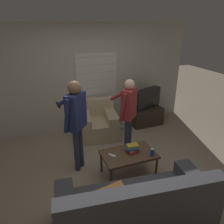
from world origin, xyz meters
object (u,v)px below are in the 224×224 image
armchair_beige (98,122)px  coffee_table (129,156)px  floor_fan (123,124)px  spare_remote (112,155)px  couch_blue (136,208)px  soda_can (152,152)px  tv (147,98)px  person_right_standing (128,109)px  book_stack (132,148)px  person_left_standing (76,116)px

armchair_beige → coffee_table: size_ratio=1.11×
floor_fan → spare_remote: bearing=-119.9°
couch_blue → spare_remote: bearing=93.7°
armchair_beige → soda_can: 1.88m
coffee_table → floor_fan: bearing=69.4°
tv → floor_fan: bearing=-7.3°
tv → soda_can: size_ratio=6.71×
couch_blue → person_right_standing: 1.92m
armchair_beige → spare_remote: size_ratio=7.86×
couch_blue → book_stack: couch_blue is taller
armchair_beige → book_stack: (0.12, -1.61, 0.20)m
person_right_standing → floor_fan: person_right_standing is taller
armchair_beige → spare_remote: 1.64m
armchair_beige → floor_fan: size_ratio=2.49×
tv → person_right_standing: size_ratio=0.54×
coffee_table → book_stack: book_stack is taller
coffee_table → floor_fan: (0.59, 1.58, -0.21)m
coffee_table → book_stack: bearing=20.6°
book_stack → floor_fan: size_ratio=0.58×
person_left_standing → soda_can: bearing=-79.9°
armchair_beige → person_right_standing: 1.21m
person_right_standing → book_stack: bearing=-152.8°
couch_blue → soda_can: (0.70, 0.81, 0.20)m
coffee_table → soda_can: (0.34, -0.19, 0.11)m
coffee_table → person_right_standing: (0.29, 0.68, 0.57)m
couch_blue → tv: (1.66, 2.74, 0.40)m
book_stack → soda_can: book_stack is taller
book_stack → soda_can: size_ratio=1.86×
soda_can → armchair_beige: bearing=101.9°
tv → soda_can: bearing=42.9°
person_left_standing → person_right_standing: person_left_standing is taller
couch_blue → tv: bearing=65.7°
person_left_standing → tv: bearing=-16.7°
tv → spare_remote: tv is taller
coffee_table → spare_remote: spare_remote is taller
spare_remote → soda_can: bearing=-54.6°
armchair_beige → tv: (1.35, 0.11, 0.40)m
person_left_standing → armchair_beige: bearing=9.8°
person_left_standing → coffee_table: bearing=-81.2°
coffee_table → tv: bearing=53.1°
tv → floor_fan: (-0.72, -0.17, -0.52)m
spare_remote → book_stack: bearing=-35.3°
person_right_standing → floor_fan: size_ratio=3.84×
floor_fan → coffee_table: bearing=-110.6°
tv → person_left_standing: size_ratio=0.51×
armchair_beige → soda_can: (0.39, -1.83, 0.20)m
spare_remote → floor_fan: bearing=24.5°
book_stack → spare_remote: (-0.37, -0.00, -0.05)m
coffee_table → couch_blue: bearing=-109.6°
couch_blue → person_right_standing: person_right_standing is taller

